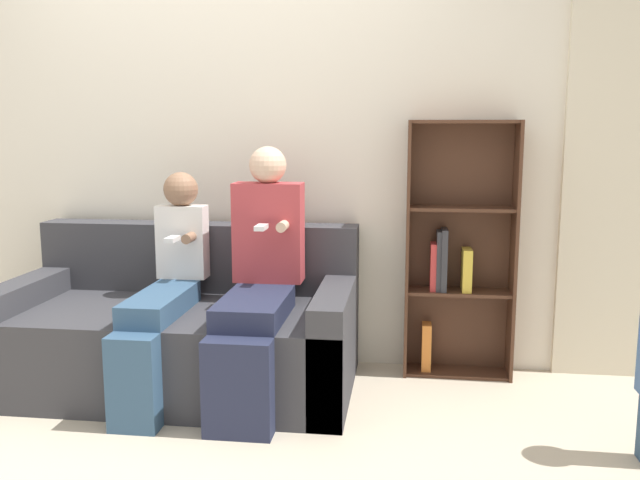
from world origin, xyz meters
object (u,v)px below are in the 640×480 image
object	(u,v)px
couch	(182,333)
bookshelf	(456,255)
adult_seated	(259,275)
child_seated	(164,287)

from	to	relation	value
couch	bookshelf	size ratio (longest dim) A/B	1.29
couch	adult_seated	bearing A→B (deg)	-14.00
adult_seated	bookshelf	size ratio (longest dim) A/B	0.90
child_seated	bookshelf	distance (m)	1.58
couch	bookshelf	world-z (taller)	bookshelf
child_seated	bookshelf	size ratio (longest dim) A/B	0.80
couch	adult_seated	size ratio (longest dim) A/B	1.43
adult_seated	child_seated	distance (m)	0.49
adult_seated	couch	bearing A→B (deg)	166.00
adult_seated	child_seated	xyz separation A→B (m)	(-0.48, -0.04, -0.07)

